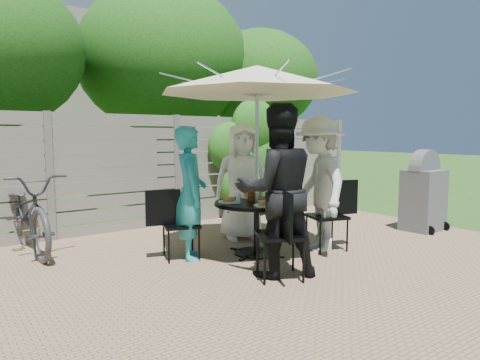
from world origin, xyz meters
TOP-DOWN VIEW (x-y plane):
  - backyard_envelope at (0.09, 10.29)m, footprint 60.00×60.00m
  - patio_table at (-0.06, 0.75)m, footprint 1.37×1.37m
  - umbrella at (-0.06, 0.75)m, footprint 3.19×3.19m
  - chair_back at (0.32, 1.63)m, footprint 0.56×0.65m
  - person_back at (0.27, 1.51)m, footprint 0.97×0.82m
  - chair_left at (-0.94, 1.13)m, footprint 0.67×0.52m
  - person_left at (-0.82, 1.08)m, footprint 0.59×0.70m
  - chair_front at (-0.44, -0.14)m, footprint 0.63×0.73m
  - person_front at (-0.39, -0.02)m, footprint 1.10×1.00m
  - chair_right at (0.83, 0.37)m, footprint 0.71×0.56m
  - person_right at (0.70, 0.42)m, footprint 1.05×1.30m
  - plate_back at (0.08, 1.08)m, footprint 0.26×0.26m
  - plate_left at (-0.39, 0.89)m, footprint 0.26×0.26m
  - plate_front at (-0.20, 0.42)m, footprint 0.26×0.26m
  - plate_right at (0.27, 0.60)m, footprint 0.26×0.26m
  - glass_left at (-0.34, 0.75)m, footprint 0.07×0.07m
  - glass_front at (-0.06, 0.47)m, footprint 0.07×0.07m
  - glass_right at (0.22, 0.74)m, footprint 0.07×0.07m
  - syrup_jug at (-0.09, 0.82)m, footprint 0.09×0.09m
  - coffee_cup at (0.12, 0.91)m, footprint 0.08×0.08m
  - bicycle at (-2.38, 2.60)m, footprint 0.84×2.03m
  - bbq_grill at (2.91, 0.28)m, footprint 0.66×0.52m

SIDE VIEW (x-z plane):
  - chair_back at x=0.32m, z-range -0.17..0.68m
  - chair_left at x=-0.94m, z-range -0.17..0.70m
  - chair_right at x=0.83m, z-range -0.18..0.74m
  - chair_front at x=-0.44m, z-range -0.19..0.77m
  - patio_table at x=-0.06m, z-range 0.14..0.82m
  - bicycle at x=-2.38m, z-range 0.00..1.04m
  - bbq_grill at x=2.91m, z-range -0.06..1.23m
  - plate_back at x=0.08m, z-range 0.68..0.74m
  - plate_left at x=-0.39m, z-range 0.68..0.74m
  - plate_front at x=-0.20m, z-range 0.68..0.74m
  - plate_right at x=0.27m, z-range 0.68..0.74m
  - coffee_cup at x=0.12m, z-range 0.69..0.81m
  - glass_left at x=-0.34m, z-range 0.69..0.83m
  - glass_front at x=-0.06m, z-range 0.69..0.83m
  - glass_right at x=0.22m, z-range 0.69..0.83m
  - syrup_jug at x=-0.09m, z-range 0.69..0.85m
  - person_left at x=-0.82m, z-range 0.00..1.62m
  - person_back at x=0.27m, z-range 0.00..1.68m
  - person_right at x=0.70m, z-range 0.00..1.76m
  - person_front at x=-0.39m, z-range 0.00..1.84m
  - umbrella at x=-0.06m, z-range 1.01..3.37m
  - backyard_envelope at x=0.09m, z-range 0.11..5.11m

